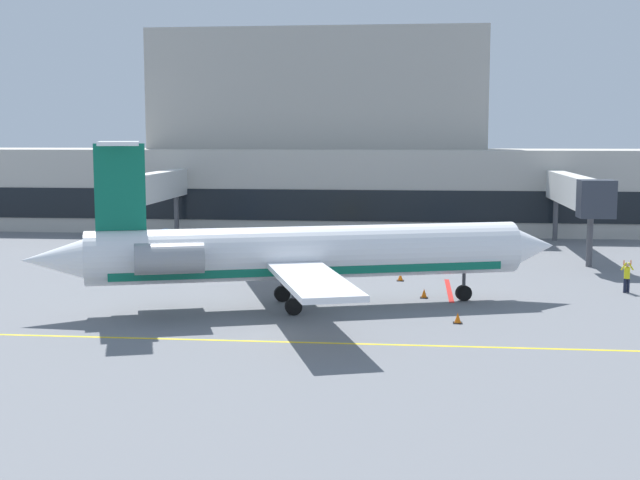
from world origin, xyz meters
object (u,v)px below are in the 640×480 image
baggage_tug (163,248)px  marshaller (627,276)px  pushback_tractor (321,248)px  belt_loader (456,252)px  regional_jet (299,253)px

baggage_tug → marshaller: size_ratio=1.66×
pushback_tractor → belt_loader: bearing=-9.3°
baggage_tug → pushback_tractor: (11.71, 2.00, -0.09)m
pushback_tractor → belt_loader: 10.20m
regional_jet → baggage_tug: size_ratio=8.85×
regional_jet → pushback_tractor: regional_jet is taller
regional_jet → marshaller: regional_jet is taller
pushback_tractor → belt_loader: belt_loader is taller
pushback_tractor → marshaller: size_ratio=1.80×
baggage_tug → regional_jet: bearing=-52.6°
pushback_tractor → belt_loader: (10.06, -1.65, 0.06)m
baggage_tug → marshaller: baggage_tug is taller
regional_jet → pushback_tractor: 18.41m
regional_jet → baggage_tug: 20.57m
regional_jet → marshaller: 20.19m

